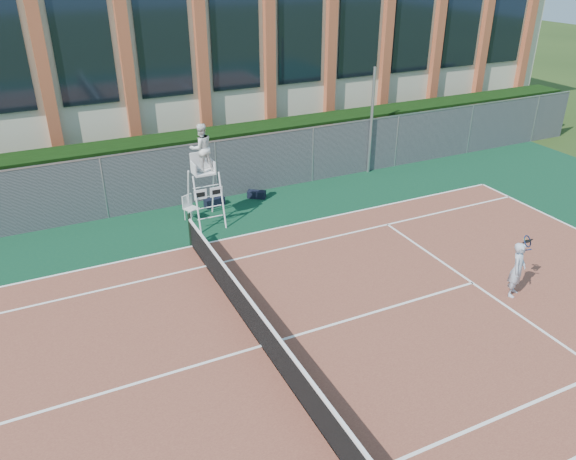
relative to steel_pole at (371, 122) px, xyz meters
name	(u,v)px	position (x,y,z in m)	size (l,w,h in m)	color
ground	(262,347)	(-8.60, -8.70, -2.16)	(120.00, 120.00, 0.00)	#233814
apron	(246,324)	(-8.60, -7.70, -2.15)	(36.00, 20.00, 0.01)	#0C3723
tennis_court	(262,346)	(-8.60, -8.70, -2.14)	(23.77, 10.97, 0.02)	brown
tennis_net	(261,328)	(-8.60, -8.70, -1.62)	(0.10, 11.30, 1.10)	black
fence	(162,179)	(-8.60, 0.10, -1.06)	(40.00, 0.06, 2.20)	#595E60
hedge	(154,169)	(-8.60, 1.30, -1.06)	(40.00, 1.40, 2.20)	black
building	(105,52)	(-8.60, 9.25, 1.99)	(45.00, 10.60, 8.22)	beige
steel_pole	(371,122)	(0.00, 0.00, 0.00)	(0.12, 0.12, 4.31)	#9EA0A5
umpire_chair	(202,151)	(-7.62, -1.65, 0.38)	(0.97, 1.49, 3.48)	white
plastic_chair	(189,206)	(-8.07, -1.24, -1.63)	(0.54, 0.54, 0.88)	silver
sports_bag_near	(214,202)	(-6.95, -0.53, -1.99)	(0.73, 0.29, 0.31)	black
sports_bag_far	(257,194)	(-5.28, -0.51, -2.01)	(0.67, 0.29, 0.27)	black
tennis_player	(517,269)	(-1.63, -9.61, -1.34)	(0.94, 0.73, 1.58)	#ABBACD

